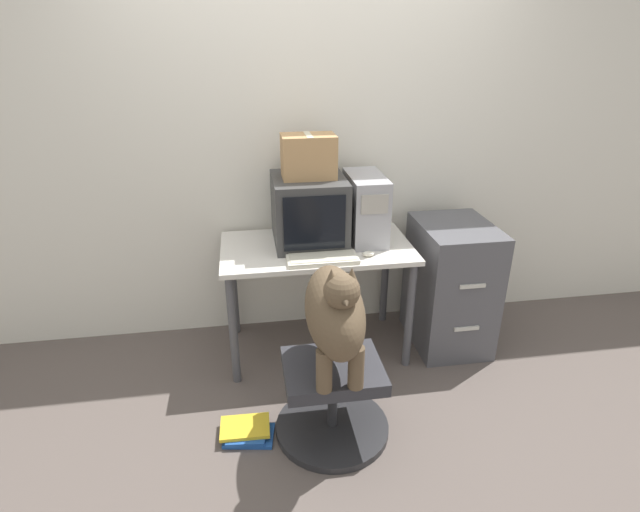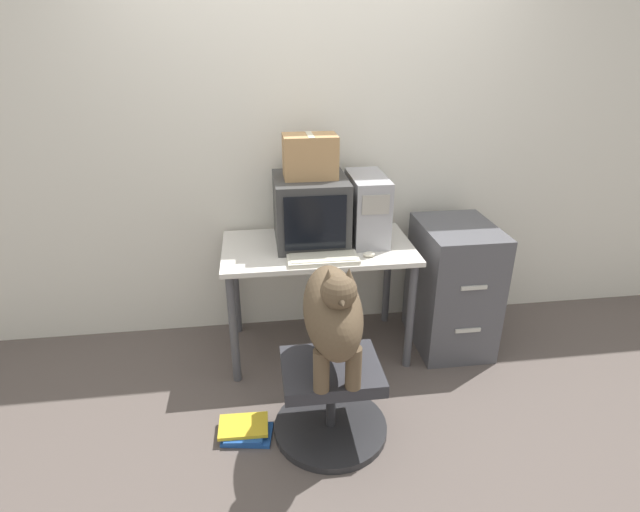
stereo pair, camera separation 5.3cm
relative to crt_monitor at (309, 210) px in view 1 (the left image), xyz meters
name	(u,v)px [view 1 (the left image)]	position (x,y,z in m)	size (l,w,h in m)	color
ground_plane	(325,377)	(0.03, -0.40, -0.95)	(12.00, 12.00, 0.00)	#564C47
wall_back	(307,142)	(0.03, 0.31, 0.35)	(8.00, 0.05, 2.60)	silver
desk	(317,261)	(0.03, -0.08, -0.31)	(1.17, 0.65, 0.74)	silver
crt_monitor	(309,210)	(0.00, 0.00, 0.00)	(0.43, 0.47, 0.41)	#383838
pc_tower	(365,208)	(0.35, 0.00, 0.00)	(0.21, 0.43, 0.41)	#99999E
keyboard	(322,259)	(0.04, -0.30, -0.19)	(0.41, 0.18, 0.03)	beige
computer_mouse	(368,254)	(0.31, -0.28, -0.19)	(0.07, 0.04, 0.03)	beige
office_chair	(333,400)	(0.00, -0.85, -0.75)	(0.60, 0.60, 0.42)	#262628
dog	(335,312)	(0.00, -0.88, -0.20)	(0.27, 0.59, 0.62)	brown
filing_cabinet	(450,285)	(0.92, -0.12, -0.53)	(0.46, 0.60, 0.84)	#4C4C51
cardboard_box	(308,156)	(0.00, 0.00, 0.33)	(0.31, 0.21, 0.25)	#A87F51
book_stack_floor	(247,432)	(-0.45, -0.82, -0.92)	(0.29, 0.22, 0.06)	#1E4C9E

